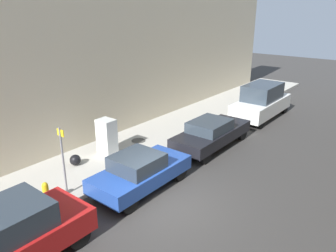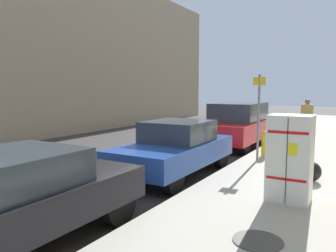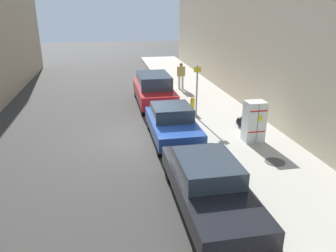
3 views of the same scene
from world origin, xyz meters
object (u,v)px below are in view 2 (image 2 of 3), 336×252
fire_hydrant (265,143)px  trash_bag (311,171)px  parked_suv_red (239,124)px  pedestrian_walking_far (307,115)px  street_sign_post (259,113)px  discarded_refrigerator (290,158)px  parked_hatchback_blue (175,148)px

fire_hydrant → trash_bag: size_ratio=1.73×
parked_suv_red → pedestrian_walking_far: bearing=-128.7°
street_sign_post → fire_hydrant: bearing=-91.4°
trash_bag → parked_suv_red: size_ratio=0.10×
discarded_refrigerator → fire_hydrant: bearing=-70.2°
fire_hydrant → pedestrian_walking_far: 5.15m
street_sign_post → pedestrian_walking_far: size_ratio=1.50×
fire_hydrant → parked_suv_red: size_ratio=0.17×
trash_bag → parked_suv_red: bearing=-55.3°
discarded_refrigerator → fire_hydrant: (1.46, -4.04, -0.41)m
discarded_refrigerator → parked_hatchback_blue: size_ratio=0.41×
discarded_refrigerator → parked_suv_red: (3.10, -6.40, -0.09)m
discarded_refrigerator → pedestrian_walking_far: (0.91, -9.13, 0.16)m
fire_hydrant → parked_suv_red: parked_suv_red is taller
street_sign_post → pedestrian_walking_far: street_sign_post is taller
street_sign_post → parked_hatchback_blue: bearing=52.7°
fire_hydrant → trash_bag: fire_hydrant is taller
discarded_refrigerator → fire_hydrant: 4.32m
trash_bag → pedestrian_walking_far: (1.10, -7.49, 0.75)m
trash_bag → parked_suv_red: 5.80m
pedestrian_walking_far → parked_hatchback_blue: (2.19, 8.01, -0.42)m
street_sign_post → discarded_refrigerator: bearing=114.4°
discarded_refrigerator → trash_bag: discarded_refrigerator is taller
pedestrian_walking_far → discarded_refrigerator: bearing=168.4°
parked_hatchback_blue → parked_suv_red: bearing=-90.0°
pedestrian_walking_far → trash_bag: bearing=171.0°
fire_hydrant → parked_suv_red: (1.64, -2.35, 0.32)m
discarded_refrigerator → street_sign_post: bearing=-65.6°
discarded_refrigerator → parked_suv_red: discarded_refrigerator is taller
fire_hydrant → pedestrian_walking_far: bearing=-96.2°
discarded_refrigerator → parked_hatchback_blue: 3.31m
discarded_refrigerator → pedestrian_walking_far: pedestrian_walking_far is taller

